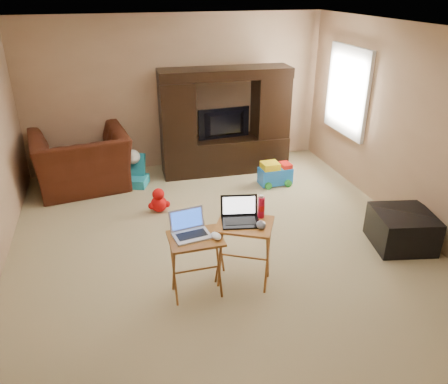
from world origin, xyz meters
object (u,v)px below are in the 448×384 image
object	(u,v)px
laptop_left	(191,226)
water_bottle	(261,208)
recliner	(82,161)
laptop_right	(241,212)
mouse_left	(216,236)
mouse_right	(261,225)
ottoman	(402,229)
child_rocker	(134,171)
plush_toy	(159,200)
tray_table_left	(196,266)
tray_table_right	(244,253)
television	(226,125)
entertainment_center	(225,122)
push_toy	(275,173)

from	to	relation	value
laptop_left	water_bottle	size ratio (longest dim) A/B	1.59
recliner	laptop_right	xyz separation A→B (m)	(1.63, -2.90, 0.40)
mouse_left	mouse_right	bearing A→B (deg)	1.39
ottoman	mouse_left	distance (m)	2.49
laptop_right	laptop_left	bearing A→B (deg)	-163.52
child_rocker	plush_toy	distance (m)	1.00
ottoman	laptop_left	xyz separation A→B (m)	(-2.63, -0.23, 0.58)
plush_toy	mouse_left	bearing A→B (deg)	-80.68
tray_table_left	laptop_left	xyz separation A→B (m)	(-0.03, 0.03, 0.46)
tray_table_left	tray_table_right	bearing A→B (deg)	6.17
plush_toy	mouse_left	size ratio (longest dim) A/B	2.56
television	tray_table_right	xyz separation A→B (m)	(-0.63, -2.98, -0.46)
entertainment_center	laptop_right	bearing A→B (deg)	-100.49
tray_table_right	laptop_right	size ratio (longest dim) A/B	1.91
tray_table_right	plush_toy	bearing A→B (deg)	137.58
push_toy	ottoman	size ratio (longest dim) A/B	0.77
laptop_right	plush_toy	bearing A→B (deg)	119.52
television	tray_table_left	xyz separation A→B (m)	(-1.16, -3.04, -0.49)
recliner	child_rocker	bearing A→B (deg)	163.43
ottoman	child_rocker	bearing A→B (deg)	138.76
push_toy	mouse_left	bearing A→B (deg)	-125.51
television	mouse_left	distance (m)	3.26
mouse_left	ottoman	bearing A→B (deg)	7.72
laptop_right	push_toy	bearing A→B (deg)	70.92
tray_table_right	laptop_left	bearing A→B (deg)	-148.85
child_rocker	mouse_right	distance (m)	3.15
child_rocker	plush_toy	world-z (taller)	child_rocker
push_toy	tray_table_left	world-z (taller)	tray_table_left
tray_table_right	entertainment_center	bearing A→B (deg)	106.14
plush_toy	ottoman	world-z (taller)	ottoman
ottoman	tray_table_right	bearing A→B (deg)	-174.62
entertainment_center	television	xyz separation A→B (m)	(0.00, -0.04, -0.04)
push_toy	tray_table_right	xyz separation A→B (m)	(-1.25, -2.26, 0.17)
push_toy	laptop_left	world-z (taller)	laptop_left
mouse_right	water_bottle	bearing A→B (deg)	70.71
ottoman	tray_table_left	xyz separation A→B (m)	(-2.60, -0.26, 0.12)
tray_table_left	mouse_left	world-z (taller)	mouse_left
ottoman	tray_table_left	distance (m)	2.62
water_bottle	plush_toy	bearing A→B (deg)	115.96
plush_toy	tray_table_right	world-z (taller)	tray_table_right
entertainment_center	mouse_left	xyz separation A→B (m)	(-0.97, -3.16, -0.15)
push_toy	laptop_right	xyz separation A→B (m)	(-1.29, -2.24, 0.65)
push_toy	mouse_right	size ratio (longest dim) A/B	3.54
laptop_right	mouse_right	xyz separation A→B (m)	(0.17, -0.14, -0.09)
entertainment_center	television	size ratio (longest dim) A/B	2.41
ottoman	push_toy	bearing A→B (deg)	111.98
recliner	laptop_left	xyz separation A→B (m)	(1.12, -2.96, 0.35)
laptop_right	tray_table_left	bearing A→B (deg)	-159.69
entertainment_center	laptop_right	distance (m)	3.08
child_rocker	mouse_right	bearing A→B (deg)	-49.14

